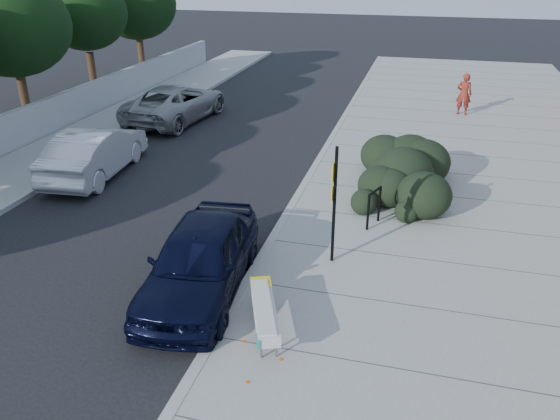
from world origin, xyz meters
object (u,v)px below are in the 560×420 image
at_px(sedan_navy, 200,260).
at_px(wagon_silver, 95,152).
at_px(bench, 264,310).
at_px(sign_post, 334,199).
at_px(suv_silver, 176,103).
at_px(bike_rack, 374,204).
at_px(pedestrian, 464,94).

height_order(sedan_navy, wagon_silver, sedan_navy).
bearing_deg(bench, wagon_silver, 117.43).
height_order(bench, wagon_silver, wagon_silver).
relative_size(sign_post, suv_silver, 0.50).
xyz_separation_m(bike_rack, sign_post, (-0.75, -2.11, 0.98)).
relative_size(suv_silver, pedestrian, 3.10).
bearing_deg(suv_silver, sign_post, 136.11).
distance_m(bench, bike_rack, 5.31).
distance_m(sign_post, suv_silver, 13.80).
xyz_separation_m(sign_post, wagon_silver, (-8.61, 3.80, -0.95)).
relative_size(sedan_navy, suv_silver, 0.83).
bearing_deg(sedan_navy, bike_rack, 44.08).
distance_m(bench, pedestrian, 17.79).
bearing_deg(sedan_navy, wagon_silver, 131.55).
distance_m(bike_rack, suv_silver, 12.77).
bearing_deg(suv_silver, bike_rack, 144.78).
xyz_separation_m(bike_rack, suv_silver, (-9.56, 8.47, 0.02)).
bearing_deg(sign_post, sedan_navy, -145.58).
bearing_deg(sedan_navy, bench, -39.06).
xyz_separation_m(bike_rack, sedan_navy, (-3.30, -3.91, 0.03)).
bearing_deg(pedestrian, wagon_silver, 45.47).
relative_size(wagon_silver, suv_silver, 0.85).
bearing_deg(wagon_silver, pedestrian, -144.29).
height_order(bike_rack, sedan_navy, sedan_navy).
bearing_deg(bench, bike_rack, 51.60).
bearing_deg(sign_post, bike_rack, 69.80).
relative_size(bike_rack, wagon_silver, 0.21).
bearing_deg(sign_post, bench, -105.25).
xyz_separation_m(bike_rack, pedestrian, (2.66, 12.20, 0.30)).
bearing_deg(sedan_navy, sign_post, 29.41).
height_order(sign_post, wagon_silver, sign_post).
bearing_deg(bike_rack, sedan_navy, -109.35).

